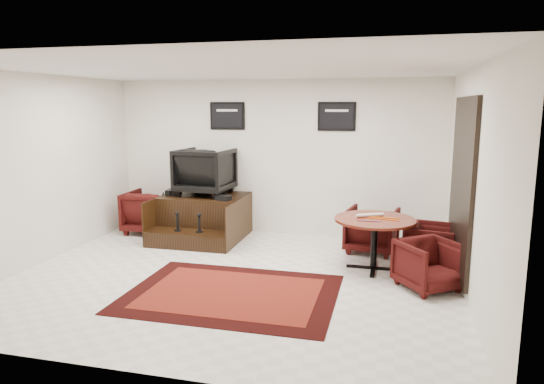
{
  "coord_description": "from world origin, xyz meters",
  "views": [
    {
      "loc": [
        2.06,
        -6.03,
        2.33
      ],
      "look_at": [
        0.34,
        0.9,
        1.06
      ],
      "focal_mm": 32.0,
      "sensor_mm": 36.0,
      "label": 1
    }
  ],
  "objects_px": {
    "armchair_side": "(150,209)",
    "table_chair_back": "(372,228)",
    "shine_chair": "(205,169)",
    "shine_podium": "(203,218)",
    "meeting_table": "(375,225)",
    "table_chair_window": "(431,243)",
    "table_chair_corner": "(429,263)"
  },
  "relations": [
    {
      "from": "shine_podium",
      "to": "table_chair_back",
      "type": "height_order",
      "value": "table_chair_back"
    },
    {
      "from": "shine_podium",
      "to": "table_chair_corner",
      "type": "relative_size",
      "value": 2.14
    },
    {
      "from": "shine_podium",
      "to": "table_chair_back",
      "type": "distance_m",
      "value": 2.97
    },
    {
      "from": "shine_podium",
      "to": "meeting_table",
      "type": "height_order",
      "value": "shine_podium"
    },
    {
      "from": "meeting_table",
      "to": "shine_podium",
      "type": "bearing_deg",
      "value": 161.3
    },
    {
      "from": "table_chair_window",
      "to": "shine_chair",
      "type": "bearing_deg",
      "value": 88.94
    },
    {
      "from": "armchair_side",
      "to": "table_chair_back",
      "type": "distance_m",
      "value": 4.07
    },
    {
      "from": "table_chair_corner",
      "to": "table_chair_back",
      "type": "bearing_deg",
      "value": 81.76
    },
    {
      "from": "table_chair_back",
      "to": "table_chair_window",
      "type": "height_order",
      "value": "table_chair_back"
    },
    {
      "from": "armchair_side",
      "to": "table_chair_window",
      "type": "bearing_deg",
      "value": 168.31
    },
    {
      "from": "shine_chair",
      "to": "meeting_table",
      "type": "xyz_separation_m",
      "value": [
        3.04,
        -1.18,
        -0.56
      ]
    },
    {
      "from": "shine_chair",
      "to": "armchair_side",
      "type": "xyz_separation_m",
      "value": [
        -1.1,
        -0.04,
        -0.79
      ]
    },
    {
      "from": "armchair_side",
      "to": "meeting_table",
      "type": "bearing_deg",
      "value": 162.59
    },
    {
      "from": "shine_podium",
      "to": "meeting_table",
      "type": "bearing_deg",
      "value": -18.7
    },
    {
      "from": "shine_podium",
      "to": "table_chair_back",
      "type": "xyz_separation_m",
      "value": [
        2.97,
        -0.15,
        0.05
      ]
    },
    {
      "from": "meeting_table",
      "to": "table_chair_window",
      "type": "height_order",
      "value": "meeting_table"
    },
    {
      "from": "shine_chair",
      "to": "table_chair_window",
      "type": "distance_m",
      "value": 4.03
    },
    {
      "from": "shine_chair",
      "to": "armchair_side",
      "type": "bearing_deg",
      "value": 5.23
    },
    {
      "from": "table_chair_corner",
      "to": "meeting_table",
      "type": "bearing_deg",
      "value": 103.24
    },
    {
      "from": "meeting_table",
      "to": "table_chair_window",
      "type": "relative_size",
      "value": 1.62
    },
    {
      "from": "shine_podium",
      "to": "armchair_side",
      "type": "relative_size",
      "value": 1.75
    },
    {
      "from": "shine_podium",
      "to": "table_chair_window",
      "type": "distance_m",
      "value": 3.91
    },
    {
      "from": "table_chair_back",
      "to": "meeting_table",
      "type": "bearing_deg",
      "value": 103.85
    },
    {
      "from": "meeting_table",
      "to": "table_chair_window",
      "type": "bearing_deg",
      "value": 20.19
    },
    {
      "from": "armchair_side",
      "to": "table_chair_corner",
      "type": "distance_m",
      "value": 5.16
    },
    {
      "from": "meeting_table",
      "to": "table_chair_window",
      "type": "distance_m",
      "value": 0.91
    },
    {
      "from": "meeting_table",
      "to": "table_chair_back",
      "type": "height_order",
      "value": "table_chair_back"
    },
    {
      "from": "shine_podium",
      "to": "shine_chair",
      "type": "height_order",
      "value": "shine_chair"
    },
    {
      "from": "shine_podium",
      "to": "meeting_table",
      "type": "distance_m",
      "value": 3.22
    },
    {
      "from": "shine_chair",
      "to": "table_chair_corner",
      "type": "xyz_separation_m",
      "value": [
        3.75,
        -1.8,
        -0.87
      ]
    },
    {
      "from": "armchair_side",
      "to": "shine_podium",
      "type": "bearing_deg",
      "value": 172.15
    },
    {
      "from": "shine_podium",
      "to": "armchair_side",
      "type": "bearing_deg",
      "value": 174.14
    }
  ]
}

